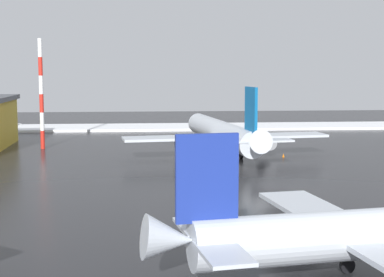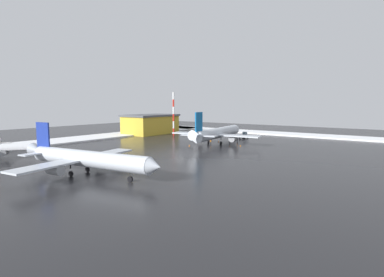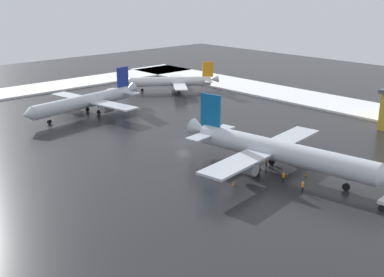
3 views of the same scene
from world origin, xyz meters
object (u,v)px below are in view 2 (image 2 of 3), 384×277
(antenna_mast, at_px, (174,114))
(cargo_hangar, at_px, (151,124))
(airplane_parked_portside, at_px, (217,133))
(pushback_tug, at_px, (244,135))
(airplane_foreground_jet, at_px, (86,159))
(traffic_cone_near_nose, at_px, (189,145))
(traffic_cone_mid_line, at_px, (240,146))
(ground_crew_by_nose_gear, at_px, (230,141))
(traffic_cone_wingtip_side, at_px, (219,141))
(ground_crew_beside_wing, at_px, (238,140))
(ground_crew_mid_apron, at_px, (211,142))

(antenna_mast, height_order, cargo_hangar, antenna_mast)
(airplane_parked_portside, distance_m, pushback_tug, 20.80)
(airplane_foreground_jet, bearing_deg, pushback_tug, 84.12)
(airplane_parked_portside, distance_m, traffic_cone_near_nose, 11.98)
(airplane_parked_portside, height_order, traffic_cone_mid_line, airplane_parked_portside)
(ground_crew_by_nose_gear, height_order, cargo_hangar, cargo_hangar)
(ground_crew_by_nose_gear, bearing_deg, airplane_foreground_jet, -85.84)
(traffic_cone_near_nose, distance_m, traffic_cone_wingtip_side, 15.30)
(ground_crew_beside_wing, bearing_deg, pushback_tug, -148.51)
(pushback_tug, relative_size, traffic_cone_wingtip_side, 8.58)
(ground_crew_beside_wing, relative_size, traffic_cone_near_nose, 3.11)
(traffic_cone_mid_line, bearing_deg, traffic_cone_wingtip_side, -115.47)
(traffic_cone_wingtip_side, bearing_deg, traffic_cone_mid_line, 64.53)
(pushback_tug, relative_size, cargo_hangar, 0.19)
(cargo_hangar, bearing_deg, ground_crew_beside_wing, 84.52)
(traffic_cone_near_nose, height_order, traffic_cone_mid_line, same)
(traffic_cone_wingtip_side, bearing_deg, cargo_hangar, -99.89)
(traffic_cone_wingtip_side, bearing_deg, ground_crew_by_nose_gear, 80.30)
(pushback_tug, distance_m, traffic_cone_wingtip_side, 16.39)
(airplane_parked_portside, height_order, traffic_cone_wingtip_side, airplane_parked_portside)
(ground_crew_by_nose_gear, relative_size, antenna_mast, 0.09)
(airplane_foreground_jet, height_order, cargo_hangar, airplane_foreground_jet)
(airplane_foreground_jet, relative_size, traffic_cone_mid_line, 60.45)
(airplane_parked_portside, bearing_deg, ground_crew_by_nose_gear, -46.12)
(ground_crew_beside_wing, bearing_deg, airplane_foreground_jet, 14.80)
(traffic_cone_mid_line, bearing_deg, antenna_mast, -108.29)
(airplane_parked_portside, relative_size, ground_crew_mid_apron, 22.09)
(traffic_cone_mid_line, relative_size, traffic_cone_wingtip_side, 1.00)
(ground_crew_beside_wing, bearing_deg, airplane_parked_portside, -10.69)
(airplane_parked_portside, relative_size, cargo_hangar, 1.50)
(pushback_tug, height_order, traffic_cone_near_nose, pushback_tug)
(airplane_parked_portside, distance_m, cargo_hangar, 44.14)
(ground_crew_by_nose_gear, distance_m, ground_crew_mid_apron, 7.41)
(ground_crew_beside_wing, xyz_separation_m, antenna_mast, (-3.94, -33.01, 8.34))
(cargo_hangar, relative_size, traffic_cone_mid_line, 45.89)
(ground_crew_by_nose_gear, relative_size, traffic_cone_mid_line, 3.11)
(airplane_parked_portside, height_order, ground_crew_by_nose_gear, airplane_parked_portside)
(traffic_cone_near_nose, bearing_deg, antenna_mast, -131.69)
(antenna_mast, xyz_separation_m, cargo_hangar, (0.25, -13.35, -4.86))
(ground_crew_beside_wing, relative_size, antenna_mast, 0.09)
(ground_crew_mid_apron, relative_size, traffic_cone_wingtip_side, 3.11)
(ground_crew_by_nose_gear, relative_size, ground_crew_beside_wing, 1.00)
(cargo_hangar, bearing_deg, ground_crew_mid_apron, 70.15)
(ground_crew_mid_apron, bearing_deg, traffic_cone_mid_line, 131.35)
(traffic_cone_near_nose, bearing_deg, ground_crew_mid_apron, 158.58)
(pushback_tug, distance_m, traffic_cone_mid_line, 23.67)
(pushback_tug, distance_m, traffic_cone_near_nose, 31.68)
(ground_crew_mid_apron, relative_size, traffic_cone_near_nose, 3.11)
(airplane_parked_portside, height_order, ground_crew_beside_wing, airplane_parked_portside)
(ground_crew_mid_apron, bearing_deg, ground_crew_by_nose_gear, -178.84)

